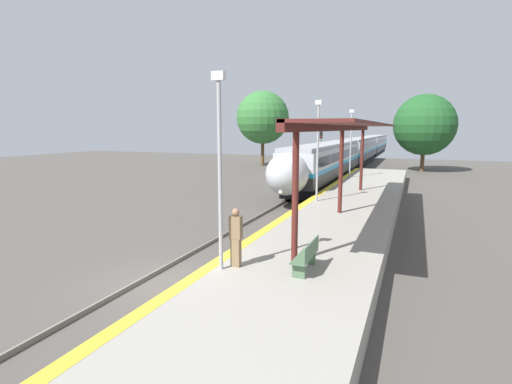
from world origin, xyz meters
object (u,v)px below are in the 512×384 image
train (358,150)px  person_waiting (236,236)px  platform_bench (307,255)px  railway_signal (321,149)px  lamppost_mid (318,144)px  lamppost_near (220,160)px  lamppost_far (351,139)px

train → person_waiting: size_ratio=37.88×
platform_bench → train: bearing=95.9°
person_waiting → railway_signal: size_ratio=0.38×
platform_bench → railway_signal: size_ratio=0.35×
railway_signal → lamppost_mid: 19.82m
railway_signal → lamppost_near: 31.64m
railway_signal → lamppost_far: bearing=-60.4°
lamppost_mid → lamppost_near: bearing=-90.0°
platform_bench → lamppost_near: size_ratio=0.29×
lamppost_far → train: bearing=95.9°
train → platform_bench: bearing=-84.1°
train → lamppost_near: 45.34m
platform_bench → railway_signal: railway_signal is taller
platform_bench → person_waiting: person_waiting is taller
platform_bench → lamppost_near: (-2.39, -0.75, 2.73)m
platform_bench → person_waiting: size_ratio=0.92×
train → lamppost_near: lamppost_near is taller
lamppost_near → railway_signal: bearing=97.6°
lamppost_far → platform_bench: bearing=-84.1°
platform_bench → lamppost_mid: size_ratio=0.29×
train → lamppost_far: (2.19, -21.25, 1.96)m
train → platform_bench: (4.58, -44.49, -0.76)m
person_waiting → lamppost_far: bearing=90.7°
lamppost_near → platform_bench: bearing=17.4°
person_waiting → lamppost_near: lamppost_near is taller
train → lamppost_mid: (2.19, -33.25, 1.96)m
lamppost_near → lamppost_far: (0.00, 24.00, 0.00)m
platform_bench → lamppost_mid: bearing=102.0°
lamppost_near → lamppost_mid: size_ratio=1.00×
train → lamppost_far: bearing=-84.1°
person_waiting → lamppost_mid: lamppost_mid is taller
train → railway_signal: 14.07m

